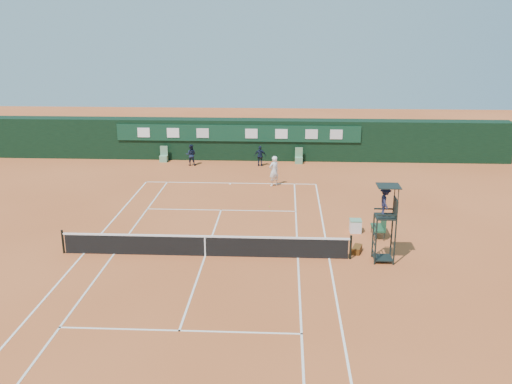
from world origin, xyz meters
TOP-DOWN VIEW (x-y plane):
  - ground at (0.00, 0.00)m, footprint 90.00×90.00m
  - court_lines at (0.00, 0.00)m, footprint 11.05×23.85m
  - tennis_net at (0.00, 0.00)m, footprint 12.90×0.10m
  - back_wall at (0.00, 18.74)m, footprint 40.00×1.65m
  - linesman_chair_left at (-5.50, 17.48)m, footprint 0.55×0.50m
  - linesman_chair_right at (4.50, 17.48)m, footprint 0.55×0.50m
  - umpire_chair at (7.77, -0.14)m, footprint 0.96×0.95m
  - player_bench at (8.13, 2.80)m, footprint 0.55×1.20m
  - tennis_bag at (6.79, 0.76)m, footprint 0.56×0.85m
  - cooler at (7.01, 3.37)m, footprint 0.57×0.57m
  - tennis_ball at (2.66, 7.06)m, footprint 0.07×0.07m
  - player at (2.80, 11.45)m, footprint 0.83×0.80m
  - ball_kid_left at (-3.28, 16.47)m, footprint 0.75×0.59m
  - ball_kid_right at (1.71, 16.53)m, footprint 0.88×0.40m

SIDE VIEW (x-z plane):
  - ground at x=0.00m, z-range 0.00..0.00m
  - court_lines at x=0.00m, z-range 0.00..0.01m
  - tennis_ball at x=2.66m, z-range 0.00..0.07m
  - tennis_bag at x=6.79m, z-range 0.00..0.29m
  - linesman_chair_left at x=-5.50m, z-range -0.26..0.89m
  - linesman_chair_right at x=4.50m, z-range -0.26..0.89m
  - cooler at x=7.01m, z-range 0.00..0.65m
  - tennis_net at x=0.00m, z-range -0.04..1.06m
  - player_bench at x=8.13m, z-range 0.05..1.15m
  - ball_kid_right at x=1.71m, z-range 0.00..1.48m
  - ball_kid_left at x=-3.28m, z-range 0.00..1.54m
  - player at x=2.80m, z-range 0.00..1.92m
  - back_wall at x=0.00m, z-range 0.01..3.01m
  - umpire_chair at x=7.77m, z-range 0.75..4.17m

